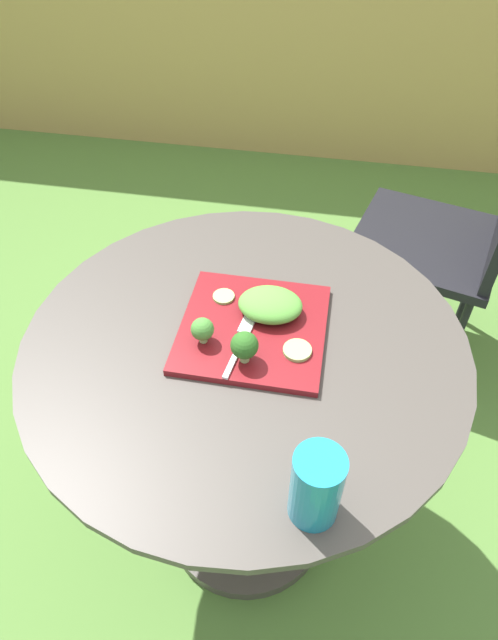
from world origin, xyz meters
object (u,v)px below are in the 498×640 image
salad_plate (253,328)px  drinking_glass (316,489)px  patio_chair (464,225)px  fork (242,340)px

salad_plate → drinking_glass: drinking_glass is taller
patio_chair → salad_plate: bearing=-124.3°
fork → salad_plate: bearing=73.8°
patio_chair → salad_plate: 0.94m
patio_chair → fork: size_ratio=5.81×
salad_plate → drinking_glass: size_ratio=2.04×
patio_chair → fork: patio_chair is taller
salad_plate → fork: (-0.01, -0.04, 0.01)m
salad_plate → fork: 0.04m
patio_chair → drinking_glass: bearing=-108.7°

